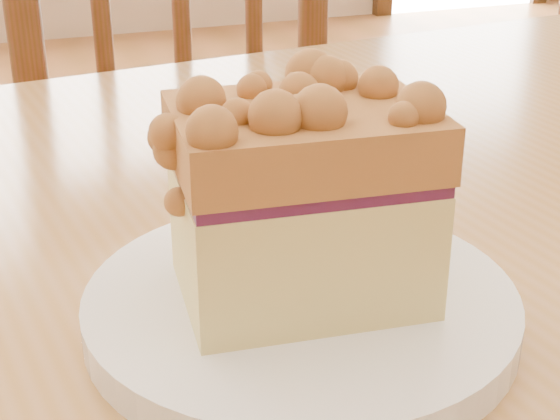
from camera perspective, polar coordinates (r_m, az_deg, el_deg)
name	(u,v)px	position (r m, az deg, el deg)	size (l,w,h in m)	color
cafe_table_main	(366,347)	(0.59, 5.73, -9.06)	(1.29, 0.95, 0.75)	#A67640
cafe_chair_main	(145,187)	(1.24, -8.99, 1.51)	(0.52, 0.52, 0.98)	#5C2F19
plate	(301,308)	(0.42, 1.39, -6.53)	(0.21, 0.21, 0.02)	white
cake_slice	(297,191)	(0.40, 1.13, 1.30)	(0.13, 0.10, 0.11)	#CDC174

